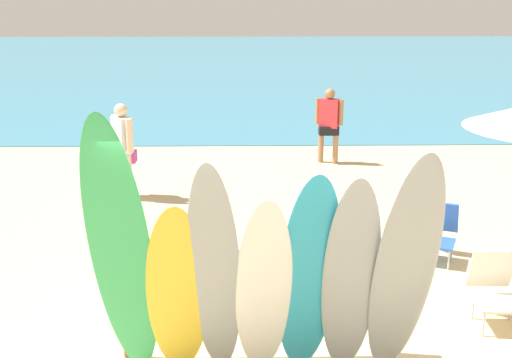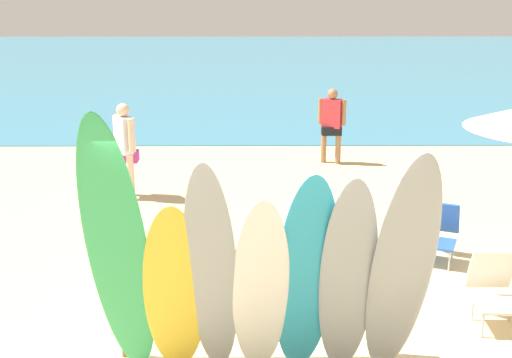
{
  "view_description": "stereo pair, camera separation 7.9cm",
  "coord_description": "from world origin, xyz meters",
  "px_view_note": "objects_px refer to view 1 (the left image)",
  "views": [
    {
      "loc": [
        -0.14,
        -5.76,
        3.57
      ],
      "look_at": [
        0.0,
        2.09,
        1.27
      ],
      "focal_mm": 44.77,
      "sensor_mm": 36.0,
      "label": 1
    },
    {
      "loc": [
        -0.06,
        -5.76,
        3.57
      ],
      "look_at": [
        0.0,
        2.09,
        1.27
      ],
      "focal_mm": 44.77,
      "sensor_mm": 36.0,
      "label": 2
    }
  ],
  "objects_px": {
    "surfboard_rack": "(260,307)",
    "beach_chair_red": "(438,229)",
    "surfboard_teal_4": "(308,280)",
    "surfboard_yellow_1": "(178,295)",
    "beachgoer_photographing": "(123,144)",
    "surfboard_white_3": "(264,292)",
    "surfboard_grey_2": "(215,277)",
    "surfboard_grey_6": "(404,274)",
    "surfboard_grey_5": "(350,282)",
    "beachgoer_strolling": "(329,121)",
    "surfboard_green_0": "(122,258)",
    "beach_chair_blue": "(495,285)"
  },
  "relations": [
    {
      "from": "surfboard_grey_6",
      "to": "beachgoer_strolling",
      "type": "bearing_deg",
      "value": 84.27
    },
    {
      "from": "surfboard_rack",
      "to": "surfboard_yellow_1",
      "type": "distance_m",
      "value": 1.01
    },
    {
      "from": "beachgoer_photographing",
      "to": "surfboard_grey_2",
      "type": "bearing_deg",
      "value": 162.32
    },
    {
      "from": "surfboard_grey_5",
      "to": "beachgoer_strolling",
      "type": "height_order",
      "value": "surfboard_grey_5"
    },
    {
      "from": "surfboard_yellow_1",
      "to": "surfboard_white_3",
      "type": "bearing_deg",
      "value": -6.58
    },
    {
      "from": "surfboard_grey_2",
      "to": "beachgoer_strolling",
      "type": "bearing_deg",
      "value": 79.77
    },
    {
      "from": "surfboard_green_0",
      "to": "surfboard_white_3",
      "type": "height_order",
      "value": "surfboard_green_0"
    },
    {
      "from": "surfboard_yellow_1",
      "to": "beach_chair_red",
      "type": "distance_m",
      "value": 4.48
    },
    {
      "from": "beachgoer_strolling",
      "to": "beachgoer_photographing",
      "type": "bearing_deg",
      "value": -126.29
    },
    {
      "from": "surfboard_yellow_1",
      "to": "surfboard_white_3",
      "type": "distance_m",
      "value": 0.77
    },
    {
      "from": "surfboard_rack",
      "to": "surfboard_teal_4",
      "type": "xyz_separation_m",
      "value": [
        0.42,
        -0.54,
        0.55
      ]
    },
    {
      "from": "surfboard_white_3",
      "to": "surfboard_grey_5",
      "type": "height_order",
      "value": "surfboard_grey_5"
    },
    {
      "from": "surfboard_white_3",
      "to": "surfboard_grey_5",
      "type": "distance_m",
      "value": 0.78
    },
    {
      "from": "surfboard_white_3",
      "to": "beach_chair_blue",
      "type": "relative_size",
      "value": 2.48
    },
    {
      "from": "surfboard_green_0",
      "to": "surfboard_yellow_1",
      "type": "distance_m",
      "value": 0.63
    },
    {
      "from": "surfboard_yellow_1",
      "to": "beachgoer_photographing",
      "type": "height_order",
      "value": "surfboard_yellow_1"
    },
    {
      "from": "surfboard_rack",
      "to": "beach_chair_blue",
      "type": "bearing_deg",
      "value": 14.53
    },
    {
      "from": "surfboard_teal_4",
      "to": "beachgoer_photographing",
      "type": "bearing_deg",
      "value": 109.99
    },
    {
      "from": "surfboard_grey_2",
      "to": "surfboard_white_3",
      "type": "distance_m",
      "value": 0.47
    },
    {
      "from": "surfboard_grey_2",
      "to": "surfboard_grey_6",
      "type": "distance_m",
      "value": 1.66
    },
    {
      "from": "surfboard_white_3",
      "to": "surfboard_teal_4",
      "type": "height_order",
      "value": "surfboard_teal_4"
    },
    {
      "from": "surfboard_grey_6",
      "to": "surfboard_grey_2",
      "type": "bearing_deg",
      "value": 174.83
    },
    {
      "from": "surfboard_white_3",
      "to": "surfboard_teal_4",
      "type": "xyz_separation_m",
      "value": [
        0.4,
        0.01,
        0.1
      ]
    },
    {
      "from": "beachgoer_photographing",
      "to": "beach_chair_red",
      "type": "bearing_deg",
      "value": -155.69
    },
    {
      "from": "surfboard_rack",
      "to": "surfboard_green_0",
      "type": "distance_m",
      "value": 1.61
    },
    {
      "from": "surfboard_white_3",
      "to": "surfboard_rack",
      "type": "bearing_deg",
      "value": 88.86
    },
    {
      "from": "beach_chair_blue",
      "to": "surfboard_green_0",
      "type": "bearing_deg",
      "value": -158.1
    },
    {
      "from": "surfboard_green_0",
      "to": "beachgoer_photographing",
      "type": "distance_m",
      "value": 6.07
    },
    {
      "from": "beach_chair_blue",
      "to": "beachgoer_photographing",
      "type": "bearing_deg",
      "value": 139.61
    },
    {
      "from": "surfboard_green_0",
      "to": "surfboard_grey_6",
      "type": "xyz_separation_m",
      "value": [
        2.45,
        -0.0,
        -0.16
      ]
    },
    {
      "from": "surfboard_rack",
      "to": "beach_chair_red",
      "type": "xyz_separation_m",
      "value": [
        2.53,
        2.47,
        -0.12
      ]
    },
    {
      "from": "surfboard_grey_2",
      "to": "surfboard_white_3",
      "type": "relative_size",
      "value": 1.19
    },
    {
      "from": "surfboard_grey_6",
      "to": "beach_chair_blue",
      "type": "xyz_separation_m",
      "value": [
        1.4,
        1.36,
        -0.78
      ]
    },
    {
      "from": "surfboard_grey_5",
      "to": "surfboard_grey_6",
      "type": "relative_size",
      "value": 0.89
    },
    {
      "from": "surfboard_rack",
      "to": "surfboard_green_0",
      "type": "height_order",
      "value": "surfboard_green_0"
    },
    {
      "from": "surfboard_grey_2",
      "to": "beach_chair_blue",
      "type": "relative_size",
      "value": 2.94
    },
    {
      "from": "surfboard_green_0",
      "to": "surfboard_teal_4",
      "type": "xyz_separation_m",
      "value": [
        1.63,
        0.13,
        -0.28
      ]
    },
    {
      "from": "beach_chair_red",
      "to": "surfboard_grey_5",
      "type": "bearing_deg",
      "value": -96.39
    },
    {
      "from": "surfboard_white_3",
      "to": "beachgoer_photographing",
      "type": "distance_m",
      "value": 6.28
    },
    {
      "from": "surfboard_teal_4",
      "to": "beach_chair_red",
      "type": "xyz_separation_m",
      "value": [
        2.1,
        3.01,
        -0.67
      ]
    },
    {
      "from": "beachgoer_strolling",
      "to": "beach_chair_blue",
      "type": "height_order",
      "value": "beachgoer_strolling"
    },
    {
      "from": "surfboard_grey_5",
      "to": "beachgoer_strolling",
      "type": "xyz_separation_m",
      "value": [
        0.87,
        8.26,
        -0.15
      ]
    },
    {
      "from": "surfboard_rack",
      "to": "surfboard_grey_2",
      "type": "height_order",
      "value": "surfboard_grey_2"
    },
    {
      "from": "surfboard_yellow_1",
      "to": "beachgoer_photographing",
      "type": "bearing_deg",
      "value": 99.47
    },
    {
      "from": "surfboard_green_0",
      "to": "beachgoer_strolling",
      "type": "height_order",
      "value": "surfboard_green_0"
    },
    {
      "from": "surfboard_grey_6",
      "to": "beachgoer_strolling",
      "type": "relative_size",
      "value": 1.57
    },
    {
      "from": "surfboard_grey_5",
      "to": "beachgoer_strolling",
      "type": "relative_size",
      "value": 1.39
    },
    {
      "from": "surfboard_rack",
      "to": "surfboard_teal_4",
      "type": "bearing_deg",
      "value": -51.75
    },
    {
      "from": "beach_chair_red",
      "to": "surfboard_grey_6",
      "type": "bearing_deg",
      "value": -88.98
    },
    {
      "from": "surfboard_white_3",
      "to": "beachgoer_strolling",
      "type": "height_order",
      "value": "surfboard_white_3"
    }
  ]
}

